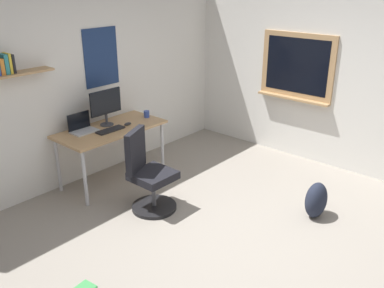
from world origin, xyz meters
name	(u,v)px	position (x,y,z in m)	size (l,w,h in m)	color
ground_plane	(236,242)	(0.00, 0.00, 0.00)	(5.20, 5.20, 0.00)	gray
wall_back	(81,80)	(-0.01, 2.45, 1.30)	(5.00, 0.30, 2.60)	silver
wall_right	(347,75)	(2.45, 0.03, 1.30)	(0.22, 5.00, 2.60)	silver
desk	(111,133)	(0.08, 2.03, 0.66)	(1.38, 0.68, 0.74)	tan
office_chair	(148,176)	(-0.11, 1.16, 0.41)	(0.54, 0.56, 0.95)	black
laptop	(82,127)	(-0.23, 2.19, 0.79)	(0.31, 0.21, 0.23)	#ADAFB5
monitor_primary	(106,105)	(0.11, 2.14, 1.01)	(0.46, 0.17, 0.46)	#38383D
keyboard	(110,130)	(0.01, 1.95, 0.75)	(0.37, 0.13, 0.02)	black
computer_mouse	(128,124)	(0.29, 1.95, 0.75)	(0.10, 0.06, 0.03)	#262628
coffee_mug	(147,114)	(0.67, 2.00, 0.78)	(0.08, 0.08, 0.09)	#334CA5
backpack	(316,200)	(0.98, -0.38, 0.21)	(0.32, 0.22, 0.42)	#1E2333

